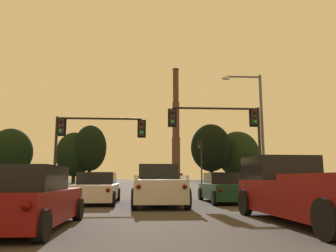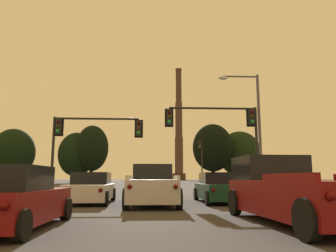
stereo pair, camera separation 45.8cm
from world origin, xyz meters
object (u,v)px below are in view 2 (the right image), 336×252
Objects in this scene: sedan_right_lane_front at (219,188)px; street_lamp at (253,120)px; traffic_light_overhead_right at (225,127)px; hatchback_left_lane_second at (11,200)px; pickup_truck_right_lane_second at (292,192)px; traffic_light_overhead_left at (85,135)px; traffic_light_far_right at (201,156)px; pickup_truck_center_lane_front at (153,186)px; sedan_left_lane_front at (91,189)px; smokestack at (179,135)px.

sedan_right_lane_front is 0.57× the size of street_lamp.
traffic_light_overhead_right is 2.21m from street_lamp.
traffic_light_overhead_right is at bearing 58.40° from hatchback_left_lane_second.
traffic_light_overhead_left reaches higher than pickup_truck_right_lane_second.
traffic_light_far_right is (3.45, 27.80, 3.45)m from sedan_right_lane_front.
pickup_truck_center_lane_front is 29.92m from traffic_light_far_right.
traffic_light_far_right is 0.76× the size of street_lamp.
pickup_truck_right_lane_second is at bearing -86.70° from sedan_right_lane_front.
sedan_right_lane_front is at bearing -37.91° from traffic_light_overhead_left.
traffic_light_overhead_left is 0.98× the size of traffic_light_overhead_right.
pickup_truck_center_lane_front and pickup_truck_right_lane_second have the same top height.
traffic_light_overhead_left is 11.47m from street_lamp.
pickup_truck_center_lane_front reaches higher than hatchback_left_lane_second.
pickup_truck_right_lane_second is 0.91× the size of traffic_light_overhead_left.
traffic_light_far_right reaches higher than traffic_light_overhead_right.
traffic_light_overhead_right reaches higher than sedan_left_lane_front.
pickup_truck_right_lane_second is 0.89× the size of traffic_light_far_right.
pickup_truck_right_lane_second is 14.18m from street_lamp.
sedan_right_lane_front is (6.13, 0.22, 0.00)m from sedan_left_lane_front.
traffic_light_far_right is (9.57, 28.02, 3.45)m from sedan_left_lane_front.
pickup_truck_right_lane_second is 0.09× the size of smokestack.
hatchback_left_lane_second reaches higher than sedan_right_lane_front.
sedan_left_lane_front is 0.57× the size of street_lamp.
sedan_left_lane_front is 0.75× the size of traffic_light_overhead_right.
street_lamp reaches higher than pickup_truck_right_lane_second.
pickup_truck_center_lane_front is at bearing -19.87° from sedan_left_lane_front.
hatchback_left_lane_second is 164.23m from smokestack.
sedan_right_lane_front is (3.25, 1.18, -0.14)m from pickup_truck_center_lane_front.
street_lamp reaches higher than traffic_light_overhead_right.
sedan_left_lane_front is at bearing 162.01° from pickup_truck_center_lane_front.
pickup_truck_center_lane_front is at bearing -58.00° from traffic_light_overhead_left.
pickup_truck_right_lane_second reaches higher than sedan_right_lane_front.
sedan_left_lane_front is 7.30m from traffic_light_overhead_left.
smokestack reaches higher than traffic_light_overhead_left.
pickup_truck_center_lane_front is 0.88× the size of traffic_light_overhead_right.
traffic_light_overhead_right is 0.11× the size of smokestack.
pickup_truck_center_lane_front is 1.17× the size of sedan_right_lane_front.
traffic_light_overhead_right is (1.21, 12.56, 3.72)m from pickup_truck_right_lane_second.
sedan_right_lane_front is (-0.39, 7.41, -0.14)m from pickup_truck_right_lane_second.
hatchback_left_lane_second is 0.87× the size of sedan_right_lane_front.
sedan_left_lane_front is at bearing -145.22° from traffic_light_overhead_right.
traffic_light_overhead_right is at bearing 52.84° from pickup_truck_center_lane_front.
hatchback_left_lane_second is at bearing -128.36° from sedan_right_lane_front.
hatchback_left_lane_second is 6.98m from pickup_truck_right_lane_second.
traffic_light_far_right is (10.00, 35.98, 3.46)m from hatchback_left_lane_second.
traffic_light_overhead_left is at bearing 178.32° from street_lamp.
pickup_truck_center_lane_front is 1.16× the size of sedan_left_lane_front.
street_lamp is at bearing -89.45° from traffic_light_far_right.
pickup_truck_right_lane_second reaches higher than sedan_left_lane_front.
pickup_truck_center_lane_front is 0.90× the size of traffic_light_overhead_left.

